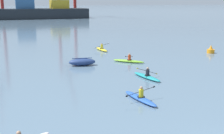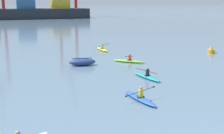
% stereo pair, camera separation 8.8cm
% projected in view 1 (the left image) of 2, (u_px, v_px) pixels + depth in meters
% --- Properties ---
extents(container_barge, '(43.79, 10.02, 7.78)m').
position_uv_depth(container_barge, '(25.00, 11.00, 101.57)').
color(container_barge, '#1E2328').
rests_on(container_barge, ground).
extents(capsized_dinghy, '(2.74, 1.48, 0.76)m').
position_uv_depth(capsized_dinghy, '(82.00, 62.00, 28.34)').
color(capsized_dinghy, navy).
rests_on(capsized_dinghy, ground).
extents(channel_buoy, '(0.90, 0.90, 1.00)m').
position_uv_depth(channel_buoy, '(211.00, 50.00, 35.11)').
color(channel_buoy, orange).
rests_on(channel_buoy, ground).
extents(kayak_blue, '(2.25, 3.45, 0.95)m').
position_uv_depth(kayak_blue, '(140.00, 98.00, 18.42)').
color(kayak_blue, '#2856B2').
rests_on(kayak_blue, ground).
extents(kayak_yellow, '(2.23, 3.44, 0.95)m').
position_uv_depth(kayak_yellow, '(102.00, 49.00, 37.09)').
color(kayak_yellow, yellow).
rests_on(kayak_yellow, ground).
extents(kayak_lime, '(2.92, 2.74, 0.95)m').
position_uv_depth(kayak_lime, '(129.00, 61.00, 29.85)').
color(kayak_lime, '#7ABC2D').
rests_on(kayak_lime, ground).
extents(kayak_teal, '(2.16, 3.45, 1.04)m').
position_uv_depth(kayak_teal, '(147.00, 76.00, 23.69)').
color(kayak_teal, teal).
rests_on(kayak_teal, ground).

